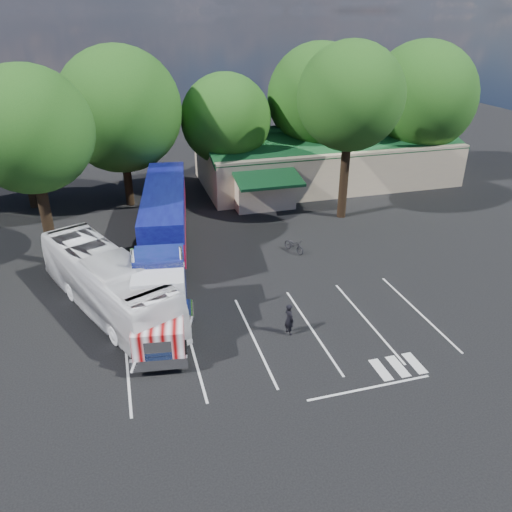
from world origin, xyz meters
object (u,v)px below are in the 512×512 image
object	(u,v)px
woman	(289,319)
bicycle	(294,245)
silver_sedan	(296,189)
semi_truck	(164,228)
tour_bus	(108,283)

from	to	relation	value
woman	bicycle	distance (m)	9.92
woman	silver_sedan	xyz separation A→B (m)	(7.64, 20.00, -0.15)
woman	silver_sedan	distance (m)	21.41
woman	bicycle	size ratio (longest dim) A/B	0.93
woman	silver_sedan	size ratio (longest dim) A/B	0.39
semi_truck	woman	size ratio (longest dim) A/B	12.23
bicycle	tour_bus	xyz separation A→B (m)	(-12.50, -4.26, 1.22)
bicycle	tour_bus	world-z (taller)	tour_bus
silver_sedan	bicycle	bearing A→B (deg)	178.34
tour_bus	bicycle	bearing A→B (deg)	-5.37
woman	tour_bus	world-z (taller)	tour_bus
semi_truck	tour_bus	distance (m)	6.25
tour_bus	silver_sedan	bearing A→B (deg)	18.08
woman	bicycle	bearing A→B (deg)	-38.03
woman	bicycle	xyz separation A→B (m)	(3.60, 9.24, -0.38)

